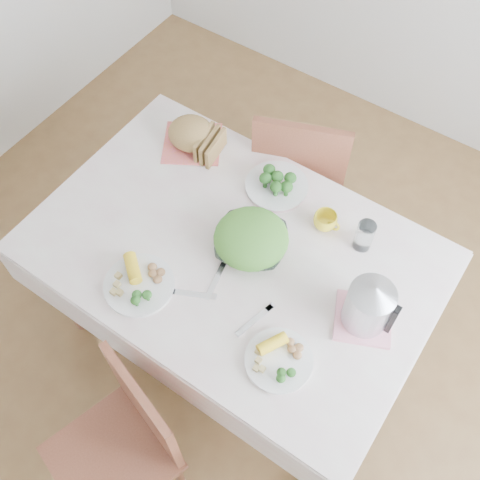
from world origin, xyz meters
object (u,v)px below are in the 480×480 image
Objects in this scene: chair_near at (110,455)px; salad_bowl at (251,243)px; chair_far at (301,169)px; dinner_plate_left at (139,285)px; yellow_mug at (325,221)px; dining_table at (234,297)px; electric_kettle at (369,304)px; dinner_plate_right at (279,360)px.

chair_near is 3.34× the size of salad_bowl.
chair_far reaches higher than dinner_plate_left.
chair_far reaches higher than yellow_mug.
electric_kettle is at bearing 2.08° from dining_table.
chair_near reaches higher than yellow_mug.
dining_table is 1.48× the size of chair_far.
dinner_plate_right is 0.35m from electric_kettle.
chair_near is 1.06m from electric_kettle.
chair_near is at bearing -100.81° from yellow_mug.
dinner_plate_right is (0.48, -0.99, 0.31)m from chair_far.
electric_kettle is at bearing -3.13° from salad_bowl.
dining_table is at bearing 76.58° from chair_far.
chair_far is (-0.12, 1.51, 0.00)m from chair_near.
chair_far is 1.14m from dinner_plate_right.
dinner_plate_right is (0.35, 0.53, 0.31)m from chair_near.
dining_table is 0.61m from dinner_plate_right.
chair_near is 0.91m from salad_bowl.
salad_bowl is 0.44m from dinner_plate_left.
chair_far reaches higher than chair_near.
salad_bowl is at bearing 56.77° from dinner_plate_left.
chair_far is 0.63m from yellow_mug.
chair_near is at bearing -88.37° from dining_table.
dinner_plate_left is (-0.19, -0.32, 0.40)m from dining_table.
chair_far is 10.35× the size of yellow_mug.
chair_far is at bearing 85.16° from dinner_plate_left.
electric_kettle is (0.54, 0.02, 0.51)m from dining_table.
yellow_mug is at bearing 51.14° from dining_table.
electric_kettle is (0.72, 0.34, 0.11)m from dinner_plate_left.
chair_far is at bearing 127.70° from yellow_mug.
yellow_mug reaches higher than salad_bowl.
dinner_plate_right is (0.32, -0.32, -0.02)m from salad_bowl.
yellow_mug is (0.33, -0.43, 0.33)m from chair_far.
dinner_plate_left reaches higher than dinner_plate_right.
dining_table is 0.73m from chair_far.
chair_near is 3.78× the size of dinner_plate_right.
electric_kettle reaches higher than yellow_mug.
chair_near is 0.61m from dinner_plate_left.
electric_kettle reaches higher than dining_table.
salad_bowl is at bearing 135.42° from dinner_plate_right.
chair_far is 3.69× the size of dinner_plate_left.
chair_near is 0.71m from dinner_plate_right.
dinner_plate_right is at bearing -44.58° from salad_bowl.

